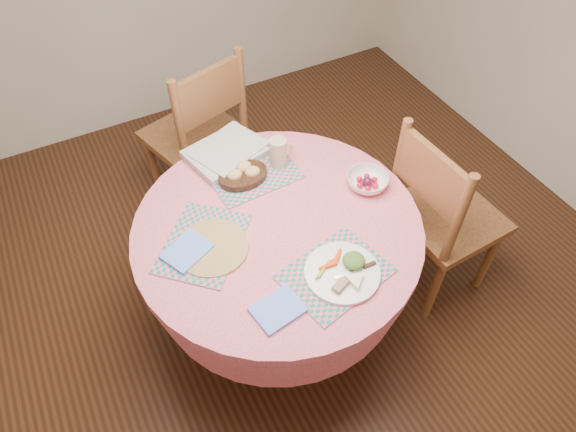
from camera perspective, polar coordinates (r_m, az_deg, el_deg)
name	(u,v)px	position (r m, az deg, el deg)	size (l,w,h in m)	color
ground	(280,316)	(2.79, -0.93, -11.01)	(4.00, 4.00, 0.00)	#331C0F
room_envelope	(272,4)	(1.57, -1.75, 22.46)	(4.01, 4.01, 2.71)	silver
dining_table	(278,253)	(2.33, -1.09, -4.09)	(1.24, 1.24, 0.75)	pink
chair_right	(440,214)	(2.60, 16.55, 0.19)	(0.48, 0.50, 1.04)	brown
chair_back	(200,133)	(2.96, -9.78, 9.07)	(0.61, 0.59, 1.06)	brown
placemat_front	(335,273)	(2.03, 5.26, -6.38)	(0.40, 0.30, 0.01)	#17816C
placemat_left	(203,243)	(2.14, -9.42, -2.97)	(0.40, 0.30, 0.01)	#17816C
placemat_back	(253,173)	(2.39, -3.95, 4.82)	(0.40, 0.30, 0.01)	#17816C
wicker_trivet	(212,248)	(2.11, -8.43, -3.49)	(0.30, 0.30, 0.01)	#9C7843
napkin_near	(278,309)	(1.92, -1.14, -10.35)	(0.18, 0.14, 0.01)	#628EFD
napkin_far	(187,251)	(2.11, -11.15, -3.88)	(0.18, 0.14, 0.01)	#628EFD
dinner_plate	(345,272)	(2.01, 6.30, -6.17)	(0.30, 0.30, 0.05)	white
bread_bowl	(243,174)	(2.35, -5.01, 4.67)	(0.23, 0.23, 0.08)	black
latte_mug	(279,152)	(2.38, -1.06, 7.10)	(0.12, 0.08, 0.14)	#C2B285
fruit_bowl	(367,181)	(2.34, 8.81, 3.81)	(0.24, 0.24, 0.06)	white
newspaper_stack	(226,152)	(2.48, -6.91, 7.07)	(0.41, 0.35, 0.04)	silver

